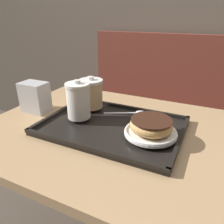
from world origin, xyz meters
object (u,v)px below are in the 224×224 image
Objects in this scene: spoon at (134,112)px; napkin_dispenser at (36,97)px; coffee_cup_front at (78,100)px; donut_chocolate_glazed at (151,125)px; coffee_cup_rear at (91,93)px.

spoon is 1.20× the size of napkin_dispenser.
spoon is 0.40m from napkin_dispenser.
coffee_cup_front is 1.14× the size of napkin_dispenser.
donut_chocolate_glazed is (0.27, -0.01, -0.03)m from coffee_cup_front.
coffee_cup_front is at bearing -172.94° from spoon.
napkin_dispenser is (-0.21, -0.08, -0.02)m from coffee_cup_rear.
coffee_cup_rear is at bearing 156.85° from spoon.
donut_chocolate_glazed is 0.49m from napkin_dispenser.
coffee_cup_front is 0.22m from napkin_dispenser.
spoon is at bearing 13.91° from napkin_dispenser.
napkin_dispenser is at bearing 175.39° from coffee_cup_front.
napkin_dispenser is at bearing 167.01° from spoon.
donut_chocolate_glazed is 0.90× the size of spoon.
donut_chocolate_glazed is (0.28, -0.11, -0.02)m from coffee_cup_rear.
coffee_cup_front is 1.05× the size of donut_chocolate_glazed.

